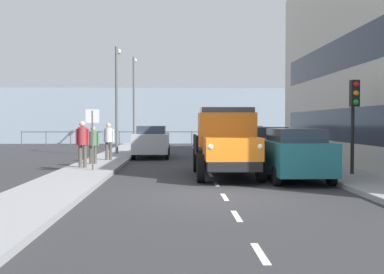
{
  "coord_description": "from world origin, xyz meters",
  "views": [
    {
      "loc": [
        1.21,
        11.85,
        1.93
      ],
      "look_at": [
        0.56,
        -8.25,
        1.27
      ],
      "focal_mm": 42.48,
      "sensor_mm": 36.0,
      "label": 1
    }
  ],
  "objects_px": {
    "car_teal_kerbside_near": "(294,154)",
    "car_red_kerbside_3": "(233,137)",
    "lamp_post_promenade": "(117,90)",
    "street_sign": "(93,129)",
    "car_maroon_kerbside_1": "(265,146)",
    "pedestrian_by_lamp": "(93,142)",
    "car_silver_oppositeside_0": "(152,141)",
    "lamp_post_far": "(134,93)",
    "car_grey_kerbside_2": "(245,140)",
    "pedestrian_couple_a": "(109,138)",
    "pedestrian_with_bag": "(82,140)",
    "traffic_light_near": "(354,106)",
    "truck_vintage_orange": "(227,144)"
  },
  "relations": [
    {
      "from": "car_teal_kerbside_near",
      "to": "car_red_kerbside_3",
      "type": "xyz_separation_m",
      "value": [
        0.0,
        -16.47,
        0.0
      ]
    },
    {
      "from": "lamp_post_promenade",
      "to": "street_sign",
      "type": "distance_m",
      "value": 9.39
    },
    {
      "from": "car_maroon_kerbside_1",
      "to": "pedestrian_by_lamp",
      "type": "relative_size",
      "value": 2.68
    },
    {
      "from": "car_red_kerbside_3",
      "to": "lamp_post_promenade",
      "type": "relative_size",
      "value": 0.71
    },
    {
      "from": "car_silver_oppositeside_0",
      "to": "lamp_post_far",
      "type": "xyz_separation_m",
      "value": [
        1.95,
        -10.47,
        3.28
      ]
    },
    {
      "from": "car_grey_kerbside_2",
      "to": "lamp_post_promenade",
      "type": "distance_m",
      "value": 7.85
    },
    {
      "from": "car_maroon_kerbside_1",
      "to": "pedestrian_couple_a",
      "type": "bearing_deg",
      "value": -13.65
    },
    {
      "from": "car_teal_kerbside_near",
      "to": "car_silver_oppositeside_0",
      "type": "xyz_separation_m",
      "value": [
        5.21,
        -10.16,
        0.0
      ]
    },
    {
      "from": "pedestrian_with_bag",
      "to": "traffic_light_near",
      "type": "bearing_deg",
      "value": 164.81
    },
    {
      "from": "pedestrian_by_lamp",
      "to": "traffic_light_near",
      "type": "bearing_deg",
      "value": 156.23
    },
    {
      "from": "car_maroon_kerbside_1",
      "to": "street_sign",
      "type": "xyz_separation_m",
      "value": [
        6.96,
        2.77,
        0.79
      ]
    },
    {
      "from": "lamp_post_promenade",
      "to": "street_sign",
      "type": "xyz_separation_m",
      "value": [
        -0.3,
        9.15,
        -2.1
      ]
    },
    {
      "from": "car_maroon_kerbside_1",
      "to": "street_sign",
      "type": "relative_size",
      "value": 1.9
    },
    {
      "from": "lamp_post_far",
      "to": "car_grey_kerbside_2",
      "type": "bearing_deg",
      "value": 125.64
    },
    {
      "from": "car_teal_kerbside_near",
      "to": "pedestrian_with_bag",
      "type": "bearing_deg",
      "value": -22.82
    },
    {
      "from": "car_red_kerbside_3",
      "to": "car_silver_oppositeside_0",
      "type": "bearing_deg",
      "value": 50.41
    },
    {
      "from": "car_teal_kerbside_near",
      "to": "car_grey_kerbside_2",
      "type": "relative_size",
      "value": 1.01
    },
    {
      "from": "pedestrian_couple_a",
      "to": "car_red_kerbside_3",
      "type": "bearing_deg",
      "value": -125.81
    },
    {
      "from": "pedestrian_by_lamp",
      "to": "street_sign",
      "type": "height_order",
      "value": "street_sign"
    },
    {
      "from": "pedestrian_with_bag",
      "to": "truck_vintage_orange",
      "type": "bearing_deg",
      "value": 157.98
    },
    {
      "from": "car_red_kerbside_3",
      "to": "car_silver_oppositeside_0",
      "type": "xyz_separation_m",
      "value": [
        5.21,
        6.3,
        0.0
      ]
    },
    {
      "from": "lamp_post_far",
      "to": "pedestrian_with_bag",
      "type": "bearing_deg",
      "value": 88.8
    },
    {
      "from": "car_grey_kerbside_2",
      "to": "lamp_post_far",
      "type": "xyz_separation_m",
      "value": [
        7.17,
        -10.0,
        3.29
      ]
    },
    {
      "from": "car_maroon_kerbside_1",
      "to": "pedestrian_by_lamp",
      "type": "xyz_separation_m",
      "value": [
        7.42,
        0.23,
        0.19
      ]
    },
    {
      "from": "pedestrian_with_bag",
      "to": "traffic_light_near",
      "type": "xyz_separation_m",
      "value": [
        -9.72,
        2.64,
        1.25
      ]
    },
    {
      "from": "truck_vintage_orange",
      "to": "lamp_post_promenade",
      "type": "relative_size",
      "value": 0.93
    },
    {
      "from": "car_silver_oppositeside_0",
      "to": "pedestrian_with_bag",
      "type": "height_order",
      "value": "pedestrian_with_bag"
    },
    {
      "from": "pedestrian_by_lamp",
      "to": "car_teal_kerbside_near",
      "type": "bearing_deg",
      "value": 147.32
    },
    {
      "from": "car_red_kerbside_3",
      "to": "traffic_light_near",
      "type": "bearing_deg",
      "value": 97.8
    },
    {
      "from": "car_teal_kerbside_near",
      "to": "pedestrian_by_lamp",
      "type": "relative_size",
      "value": 2.47
    },
    {
      "from": "lamp_post_far",
      "to": "car_silver_oppositeside_0",
      "type": "bearing_deg",
      "value": 100.58
    },
    {
      "from": "pedestrian_by_lamp",
      "to": "traffic_light_near",
      "type": "xyz_separation_m",
      "value": [
        -9.6,
        4.23,
        1.39
      ]
    },
    {
      "from": "car_teal_kerbside_near",
      "to": "car_maroon_kerbside_1",
      "type": "xyz_separation_m",
      "value": [
        0.0,
        -4.99,
        0.0
      ]
    },
    {
      "from": "street_sign",
      "to": "pedestrian_by_lamp",
      "type": "bearing_deg",
      "value": -79.74
    },
    {
      "from": "pedestrian_with_bag",
      "to": "lamp_post_far",
      "type": "distance_m",
      "value": 17.71
    },
    {
      "from": "car_teal_kerbside_near",
      "to": "lamp_post_promenade",
      "type": "height_order",
      "value": "lamp_post_promenade"
    },
    {
      "from": "pedestrian_by_lamp",
      "to": "lamp_post_promenade",
      "type": "bearing_deg",
      "value": -91.41
    },
    {
      "from": "car_silver_oppositeside_0",
      "to": "lamp_post_far",
      "type": "distance_m",
      "value": 11.14
    },
    {
      "from": "car_red_kerbside_3",
      "to": "lamp_post_far",
      "type": "height_order",
      "value": "lamp_post_far"
    },
    {
      "from": "car_red_kerbside_3",
      "to": "traffic_light_near",
      "type": "xyz_separation_m",
      "value": [
        -2.18,
        15.94,
        1.58
      ]
    },
    {
      "from": "lamp_post_promenade",
      "to": "lamp_post_far",
      "type": "xyz_separation_m",
      "value": [
        -0.09,
        -9.27,
        0.39
      ]
    },
    {
      "from": "traffic_light_near",
      "to": "street_sign",
      "type": "height_order",
      "value": "traffic_light_near"
    },
    {
      "from": "car_grey_kerbside_2",
      "to": "traffic_light_near",
      "type": "height_order",
      "value": "traffic_light_near"
    },
    {
      "from": "car_teal_kerbside_near",
      "to": "traffic_light_near",
      "type": "height_order",
      "value": "traffic_light_near"
    },
    {
      "from": "pedestrian_by_lamp",
      "to": "lamp_post_far",
      "type": "relative_size",
      "value": 0.23
    },
    {
      "from": "car_grey_kerbside_2",
      "to": "lamp_post_far",
      "type": "distance_m",
      "value": 12.73
    },
    {
      "from": "truck_vintage_orange",
      "to": "car_grey_kerbside_2",
      "type": "height_order",
      "value": "truck_vintage_orange"
    },
    {
      "from": "lamp_post_promenade",
      "to": "street_sign",
      "type": "relative_size",
      "value": 2.69
    },
    {
      "from": "car_red_kerbside_3",
      "to": "pedestrian_by_lamp",
      "type": "height_order",
      "value": "pedestrian_by_lamp"
    },
    {
      "from": "car_teal_kerbside_near",
      "to": "car_red_kerbside_3",
      "type": "bearing_deg",
      "value": -90.0
    }
  ]
}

